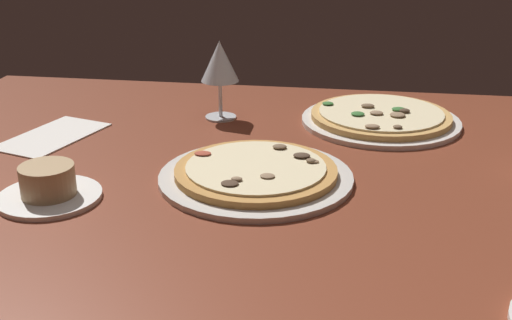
# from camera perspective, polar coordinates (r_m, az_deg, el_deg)

# --- Properties ---
(dining_table) EXTENTS (1.50, 1.10, 0.04)m
(dining_table) POSITION_cam_1_polar(r_m,az_deg,el_deg) (1.12, 0.21, -2.12)
(dining_table) COLOR brown
(dining_table) RESTS_ON ground
(pizza_main) EXTENTS (0.32, 0.32, 0.03)m
(pizza_main) POSITION_cam_1_polar(r_m,az_deg,el_deg) (1.08, -0.20, -1.18)
(pizza_main) COLOR silver
(pizza_main) RESTS_ON dining_table
(pizza_side) EXTENTS (0.32, 0.32, 0.03)m
(pizza_side) POSITION_cam_1_polar(r_m,az_deg,el_deg) (1.38, 10.76, 3.62)
(pizza_side) COLOR silver
(pizza_side) RESTS_ON dining_table
(ramekin_on_saucer) EXTENTS (0.16, 0.16, 0.06)m
(ramekin_on_saucer) POSITION_cam_1_polar(r_m,az_deg,el_deg) (1.06, -17.56, -2.21)
(ramekin_on_saucer) COLOR white
(ramekin_on_saucer) RESTS_ON dining_table
(wine_glass_far) EXTENTS (0.08, 0.08, 0.16)m
(wine_glass_far) POSITION_cam_1_polar(r_m,az_deg,el_deg) (1.36, -3.17, 8.33)
(wine_glass_far) COLOR silver
(wine_glass_far) RESTS_ON dining_table
(paper_menu) EXTENTS (0.18, 0.24, 0.00)m
(paper_menu) POSITION_cam_1_polar(r_m,az_deg,el_deg) (1.34, -17.22, 1.98)
(paper_menu) COLOR white
(paper_menu) RESTS_ON dining_table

